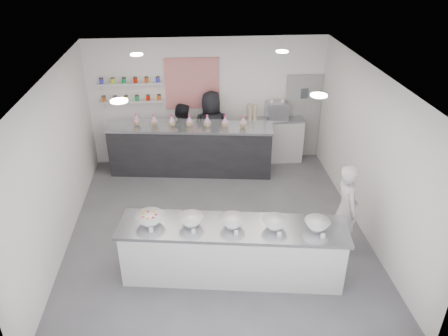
# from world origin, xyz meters

# --- Properties ---
(floor) EXTENTS (6.00, 6.00, 0.00)m
(floor) POSITION_xyz_m (0.00, 0.00, 0.00)
(floor) COLOR #515156
(floor) RESTS_ON ground
(ceiling) EXTENTS (6.00, 6.00, 0.00)m
(ceiling) POSITION_xyz_m (0.00, 0.00, 3.00)
(ceiling) COLOR white
(ceiling) RESTS_ON floor
(back_wall) EXTENTS (5.50, 0.00, 5.50)m
(back_wall) POSITION_xyz_m (0.00, 3.00, 1.50)
(back_wall) COLOR white
(back_wall) RESTS_ON floor
(left_wall) EXTENTS (0.00, 6.00, 6.00)m
(left_wall) POSITION_xyz_m (-2.75, 0.00, 1.50)
(left_wall) COLOR white
(left_wall) RESTS_ON floor
(right_wall) EXTENTS (0.00, 6.00, 6.00)m
(right_wall) POSITION_xyz_m (2.75, 0.00, 1.50)
(right_wall) COLOR white
(right_wall) RESTS_ON floor
(back_door) EXTENTS (0.88, 0.04, 2.10)m
(back_door) POSITION_xyz_m (2.30, 2.97, 1.05)
(back_door) COLOR gray
(back_door) RESTS_ON floor
(pattern_panel) EXTENTS (1.25, 0.03, 1.20)m
(pattern_panel) POSITION_xyz_m (-0.35, 2.98, 1.95)
(pattern_panel) COLOR red
(pattern_panel) RESTS_ON back_wall
(jar_shelf_lower) EXTENTS (1.45, 0.22, 0.04)m
(jar_shelf_lower) POSITION_xyz_m (-1.75, 2.90, 1.60)
(jar_shelf_lower) COLOR silver
(jar_shelf_lower) RESTS_ON back_wall
(jar_shelf_upper) EXTENTS (1.45, 0.22, 0.04)m
(jar_shelf_upper) POSITION_xyz_m (-1.75, 2.90, 2.02)
(jar_shelf_upper) COLOR silver
(jar_shelf_upper) RESTS_ON back_wall
(preserve_jars) EXTENTS (1.45, 0.10, 0.56)m
(preserve_jars) POSITION_xyz_m (-1.75, 2.88, 1.88)
(preserve_jars) COLOR #CA521A
(preserve_jars) RESTS_ON jar_shelf_lower
(downlight_0) EXTENTS (0.24, 0.24, 0.02)m
(downlight_0) POSITION_xyz_m (-1.40, -1.00, 2.98)
(downlight_0) COLOR white
(downlight_0) RESTS_ON ceiling
(downlight_1) EXTENTS (0.24, 0.24, 0.02)m
(downlight_1) POSITION_xyz_m (1.40, -1.00, 2.98)
(downlight_1) COLOR white
(downlight_1) RESTS_ON ceiling
(downlight_2) EXTENTS (0.24, 0.24, 0.02)m
(downlight_2) POSITION_xyz_m (-1.40, 1.60, 2.98)
(downlight_2) COLOR white
(downlight_2) RESTS_ON ceiling
(downlight_3) EXTENTS (0.24, 0.24, 0.02)m
(downlight_3) POSITION_xyz_m (1.40, 1.60, 2.98)
(downlight_3) COLOR white
(downlight_3) RESTS_ON ceiling
(prep_counter) EXTENTS (3.67, 1.32, 0.98)m
(prep_counter) POSITION_xyz_m (0.16, -1.28, 0.49)
(prep_counter) COLOR silver
(prep_counter) RESTS_ON floor
(back_bar) EXTENTS (3.81, 1.16, 1.16)m
(back_bar) POSITION_xyz_m (-0.45, 2.32, 0.58)
(back_bar) COLOR black
(back_bar) RESTS_ON floor
(sneeze_guard) EXTENTS (3.67, 0.49, 0.32)m
(sneeze_guard) POSITION_xyz_m (-0.49, 2.00, 1.32)
(sneeze_guard) COLOR white
(sneeze_guard) RESTS_ON back_bar
(espresso_ledge) EXTENTS (1.47, 0.47, 1.09)m
(espresso_ledge) POSITION_xyz_m (1.55, 2.78, 0.55)
(espresso_ledge) COLOR silver
(espresso_ledge) RESTS_ON floor
(espresso_machine) EXTENTS (0.53, 0.36, 0.40)m
(espresso_machine) POSITION_xyz_m (1.62, 2.78, 1.29)
(espresso_machine) COLOR #93969E
(espresso_machine) RESTS_ON espresso_ledge
(cup_stacks) EXTENTS (0.24, 0.24, 0.38)m
(cup_stacks) POSITION_xyz_m (1.03, 2.78, 1.28)
(cup_stacks) COLOR tan
(cup_stacks) RESTS_ON espresso_ledge
(prep_bowls) EXTENTS (3.04, 0.92, 0.16)m
(prep_bowls) POSITION_xyz_m (0.16, -1.28, 1.06)
(prep_bowls) COLOR white
(prep_bowls) RESTS_ON prep_counter
(label_cards) EXTENTS (2.66, 0.04, 0.07)m
(label_cards) POSITION_xyz_m (0.23, -1.80, 1.02)
(label_cards) COLOR white
(label_cards) RESTS_ON prep_counter
(cookie_bags) EXTENTS (2.57, 0.49, 0.29)m
(cookie_bags) POSITION_xyz_m (-0.45, 2.32, 1.31)
(cookie_bags) COLOR pink
(cookie_bags) RESTS_ON back_bar
(woman_prep) EXTENTS (0.45, 0.64, 1.68)m
(woman_prep) POSITION_xyz_m (2.17, -0.76, 0.84)
(woman_prep) COLOR beige
(woman_prep) RESTS_ON floor
(staff_left) EXTENTS (0.96, 0.87, 1.62)m
(staff_left) POSITION_xyz_m (-0.64, 2.57, 0.81)
(staff_left) COLOR black
(staff_left) RESTS_ON floor
(staff_right) EXTENTS (0.92, 0.60, 1.87)m
(staff_right) POSITION_xyz_m (0.06, 2.60, 0.94)
(staff_right) COLOR black
(staff_right) RESTS_ON floor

